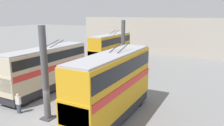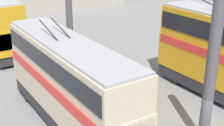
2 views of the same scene
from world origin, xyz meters
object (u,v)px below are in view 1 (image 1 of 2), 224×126
object	(u,v)px
bus_right_far	(111,47)
oil_drum	(86,82)
person_aisle_midway	(117,75)
bus_right_near	(47,66)
bus_left_near	(113,83)
person_by_right_row	(18,103)

from	to	relation	value
bus_right_far	oil_drum	size ratio (longest dim) A/B	12.91
person_aisle_midway	bus_right_far	bearing A→B (deg)	172.59
bus_right_near	bus_right_far	world-z (taller)	bus_right_far
bus_left_near	bus_right_near	bearing A→B (deg)	73.84
person_by_right_row	person_aisle_midway	bearing A→B (deg)	-25.24
bus_left_near	bus_right_far	distance (m)	20.25
person_aisle_midway	oil_drum	bearing A→B (deg)	-82.43
person_aisle_midway	oil_drum	xyz separation A→B (m)	(-2.87, 2.70, -0.47)
person_by_right_row	oil_drum	xyz separation A→B (m)	(8.92, -0.91, -0.53)
bus_right_far	oil_drum	world-z (taller)	bus_right_far
person_by_right_row	oil_drum	distance (m)	8.98
bus_left_near	bus_right_far	xyz separation A→B (m)	(17.85, 9.56, -0.26)
bus_right_far	bus_left_near	bearing A→B (deg)	-151.83
bus_left_near	oil_drum	xyz separation A→B (m)	(6.16, 6.79, -2.70)
bus_left_near	person_aisle_midway	size ratio (longest dim) A/B	6.14
bus_right_near	person_aisle_midway	bearing A→B (deg)	-41.13
person_aisle_midway	person_by_right_row	distance (m)	12.32
oil_drum	person_by_right_row	bearing A→B (deg)	174.20
bus_right_far	person_by_right_row	world-z (taller)	bus_right_far
bus_right_far	person_aisle_midway	xyz separation A→B (m)	(-8.83, -5.46, -1.97)
bus_right_near	person_aisle_midway	xyz separation A→B (m)	(6.25, -5.46, -1.88)
bus_right_far	person_aisle_midway	distance (m)	10.56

